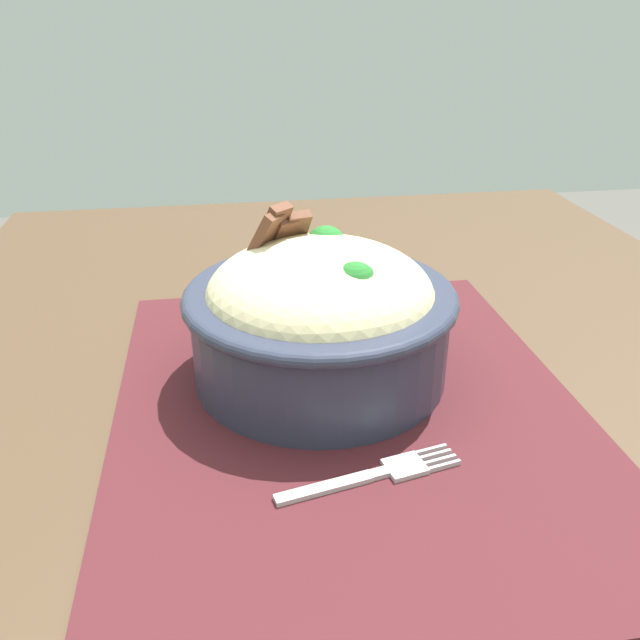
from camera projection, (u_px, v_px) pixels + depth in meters
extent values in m
cube|color=#4C3826|center=(379.00, 408.00, 0.53)|extent=(1.09, 0.83, 0.04)
cylinder|color=#412F20|center=(92.00, 448.00, 1.08)|extent=(0.04, 0.04, 0.70)
cylinder|color=#412F20|center=(499.00, 410.00, 1.18)|extent=(0.04, 0.04, 0.70)
cube|color=#47191E|center=(349.00, 407.00, 0.50)|extent=(0.44, 0.35, 0.00)
cylinder|color=#2D3347|center=(320.00, 333.00, 0.52)|extent=(0.20, 0.20, 0.08)
torus|color=#2D3347|center=(320.00, 296.00, 0.51)|extent=(0.22, 0.22, 0.01)
ellipsoid|color=beige|center=(320.00, 295.00, 0.51)|extent=(0.25, 0.25, 0.08)
sphere|color=#25722A|center=(326.00, 247.00, 0.54)|extent=(0.04, 0.04, 0.04)
sphere|color=#25722A|center=(355.00, 284.00, 0.47)|extent=(0.03, 0.03, 0.03)
sphere|color=#25722A|center=(344.00, 283.00, 0.47)|extent=(0.03, 0.03, 0.03)
cylinder|color=orange|center=(340.00, 263.00, 0.52)|extent=(0.02, 0.03, 0.01)
cylinder|color=orange|center=(314.00, 275.00, 0.49)|extent=(0.01, 0.03, 0.01)
cylinder|color=orange|center=(265.00, 277.00, 0.49)|extent=(0.04, 0.02, 0.01)
cube|color=brown|center=(293.00, 235.00, 0.54)|extent=(0.04, 0.03, 0.05)
cube|color=brown|center=(281.00, 239.00, 0.53)|extent=(0.04, 0.03, 0.04)
cube|color=brown|center=(270.00, 237.00, 0.52)|extent=(0.04, 0.04, 0.06)
cube|color=brown|center=(260.00, 243.00, 0.52)|extent=(0.04, 0.04, 0.05)
cube|color=#B8B8B8|center=(324.00, 488.00, 0.41)|extent=(0.02, 0.07, 0.00)
cube|color=#B8B8B8|center=(379.00, 473.00, 0.43)|extent=(0.01, 0.01, 0.00)
cube|color=#B8B8B8|center=(405.00, 467.00, 0.43)|extent=(0.03, 0.03, 0.00)
cube|color=#B8B8B8|center=(445.00, 466.00, 0.43)|extent=(0.01, 0.02, 0.00)
cube|color=#B8B8B8|center=(440.00, 461.00, 0.44)|extent=(0.01, 0.02, 0.00)
cube|color=#B8B8B8|center=(435.00, 455.00, 0.44)|extent=(0.01, 0.02, 0.00)
cube|color=#B8B8B8|center=(431.00, 450.00, 0.45)|extent=(0.01, 0.02, 0.00)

